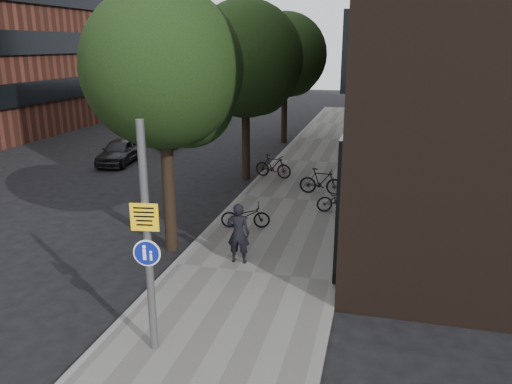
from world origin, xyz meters
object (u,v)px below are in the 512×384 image
(pedestrian, at_px, (238,233))
(parked_car_near, at_px, (120,151))
(parked_bike_facade_near, at_px, (340,200))
(signpost, at_px, (148,240))

(pedestrian, distance_m, parked_car_near, 14.08)
(parked_bike_facade_near, xyz_separation_m, parked_car_near, (-11.70, 5.40, 0.07))
(pedestrian, height_order, parked_bike_facade_near, pedestrian)
(pedestrian, height_order, parked_car_near, pedestrian)
(pedestrian, xyz_separation_m, parked_bike_facade_near, (2.32, 5.09, -0.41))
(pedestrian, relative_size, parked_car_near, 0.46)
(signpost, bearing_deg, parked_bike_facade_near, 64.85)
(signpost, height_order, parked_bike_facade_near, signpost)
(signpost, xyz_separation_m, parked_bike_facade_near, (2.83, 9.41, -1.86))
(parked_bike_facade_near, height_order, parked_car_near, parked_car_near)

